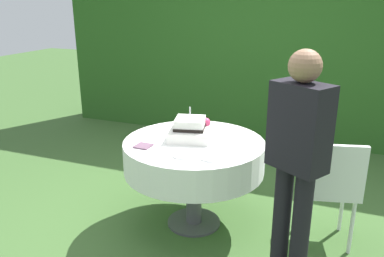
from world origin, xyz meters
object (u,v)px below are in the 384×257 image
object	(u,v)px
garden_chair	(332,184)
serving_plate_far	(181,156)
serving_plate_near	(210,159)
napkin_stack	(143,146)
standing_person	(297,157)
wedding_cake	(191,130)
cake_table	(194,156)

from	to	relation	value
garden_chair	serving_plate_far	bearing A→B (deg)	-158.48
serving_plate_near	garden_chair	xyz separation A→B (m)	(0.85, 0.39, -0.23)
garden_chair	serving_plate_near	bearing A→B (deg)	-155.17
serving_plate_near	garden_chair	world-z (taller)	garden_chair
napkin_stack	standing_person	world-z (taller)	standing_person
wedding_cake	serving_plate_near	xyz separation A→B (m)	(0.29, -0.36, -0.07)
wedding_cake	serving_plate_near	bearing A→B (deg)	-50.85
serving_plate_far	napkin_stack	size ratio (longest dim) A/B	1.06
wedding_cake	napkin_stack	bearing A→B (deg)	-132.36
cake_table	napkin_stack	size ratio (longest dim) A/B	9.44
napkin_stack	standing_person	size ratio (longest dim) A/B	0.08
serving_plate_near	napkin_stack	xyz separation A→B (m)	(-0.57, 0.05, -0.00)
cake_table	standing_person	world-z (taller)	standing_person
serving_plate_near	serving_plate_far	distance (m)	0.21
serving_plate_far	standing_person	world-z (taller)	standing_person
cake_table	serving_plate_near	xyz separation A→B (m)	(0.25, -0.32, 0.14)
cake_table	serving_plate_near	distance (m)	0.43
cake_table	garden_chair	size ratio (longest dim) A/B	1.31
napkin_stack	garden_chair	xyz separation A→B (m)	(1.42, 0.34, -0.23)
wedding_cake	serving_plate_far	bearing A→B (deg)	-78.29
garden_chair	wedding_cake	bearing A→B (deg)	-178.34
wedding_cake	serving_plate_near	world-z (taller)	wedding_cake
cake_table	garden_chair	world-z (taller)	garden_chair
standing_person	garden_chair	bearing A→B (deg)	66.37
serving_plate_far	cake_table	bearing A→B (deg)	95.47
cake_table	standing_person	xyz separation A→B (m)	(0.87, -0.45, 0.30)
cake_table	wedding_cake	world-z (taller)	wedding_cake
napkin_stack	serving_plate_near	bearing A→B (deg)	-5.31
standing_person	cake_table	bearing A→B (deg)	152.63
serving_plate_near	napkin_stack	bearing A→B (deg)	174.69
napkin_stack	serving_plate_far	bearing A→B (deg)	-12.41
serving_plate_far	serving_plate_near	bearing A→B (deg)	6.94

